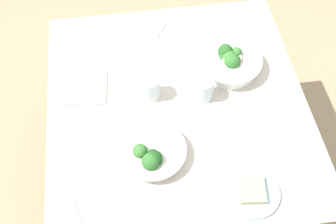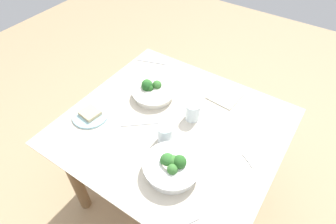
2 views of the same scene
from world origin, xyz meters
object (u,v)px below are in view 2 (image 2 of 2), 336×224
broccoli_bowl_far (172,166)px  water_glass_center (193,112)px  table_knife_left (140,124)px  table_knife_right (152,62)px  water_glass_side (165,134)px  bread_side_plate (90,115)px  napkin_folded_upper (225,96)px  fork_by_near_bowl (187,224)px  broccoli_bowl_near (152,92)px  fork_by_far_bowl (249,161)px

broccoli_bowl_far → water_glass_center: (0.09, -0.34, 0.01)m
table_knife_left → table_knife_right: bearing=79.0°
water_glass_side → bread_side_plate: bearing=11.2°
bread_side_plate → napkin_folded_upper: 0.77m
fork_by_near_bowl → water_glass_center: bearing=-121.0°
bread_side_plate → table_knife_right: bearing=-88.4°
broccoli_bowl_far → bread_side_plate: 0.57m
table_knife_left → broccoli_bowl_near: bearing=68.6°
broccoli_bowl_far → bread_side_plate: size_ratio=1.33×
fork_by_near_bowl → water_glass_side: bearing=-103.7°
broccoli_bowl_near → napkin_folded_upper: bearing=-147.1°
broccoli_bowl_far → water_glass_center: broccoli_bowl_far is taller
water_glass_center → fork_by_far_bowl: bearing=165.2°
fork_by_near_bowl → fork_by_far_bowl: bearing=-161.1°
fork_by_near_bowl → table_knife_right: 1.11m
fork_by_near_bowl → table_knife_right: (0.76, -0.81, -0.00)m
napkin_folded_upper → fork_by_far_bowl: bearing=130.0°
broccoli_bowl_near → water_glass_side: 0.34m
broccoli_bowl_far → table_knife_right: 0.86m
broccoli_bowl_near → water_glass_center: bearing=174.6°
bread_side_plate → fork_by_far_bowl: (-0.83, -0.20, -0.01)m
water_glass_center → napkin_folded_upper: water_glass_center is taller
broccoli_bowl_far → water_glass_side: bearing=-45.8°
table_knife_left → napkin_folded_upper: napkin_folded_upper is taller
table_knife_right → napkin_folded_upper: 0.56m
water_glass_center → table_knife_left: size_ratio=0.49×
bread_side_plate → table_knife_right: (0.02, -0.59, -0.01)m
water_glass_center → fork_by_far_bowl: size_ratio=1.16×
broccoli_bowl_near → table_knife_right: size_ratio=1.14×
fork_by_far_bowl → water_glass_side: bearing=-133.2°
broccoli_bowl_far → table_knife_right: (0.58, -0.64, -0.04)m
water_glass_center → table_knife_right: bearing=-31.3°
napkin_folded_upper → broccoli_bowl_far: bearing=92.4°
table_knife_right → broccoli_bowl_near: bearing=108.4°
broccoli_bowl_near → napkin_folded_upper: (-0.35, -0.23, -0.03)m
table_knife_left → water_glass_side: bearing=-44.5°
broccoli_bowl_far → table_knife_right: bearing=-47.7°
fork_by_far_bowl → table_knife_left: same height
water_glass_center → fork_by_near_bowl: 0.59m
water_glass_center → fork_by_far_bowl: 0.38m
water_glass_side → napkin_folded_upper: 0.48m
table_knife_right → napkin_folded_upper: bearing=157.7°
broccoli_bowl_near → table_knife_left: 0.24m
broccoli_bowl_far → napkin_folded_upper: (0.03, -0.60, -0.04)m
fork_by_near_bowl → table_knife_left: size_ratio=0.47×
water_glass_side → fork_by_near_bowl: size_ratio=1.02×
fork_by_far_bowl → napkin_folded_upper: size_ratio=0.51×
water_glass_side → water_glass_center: bearing=-99.6°
fork_by_far_bowl → table_knife_left: 0.58m
broccoli_bowl_near → table_knife_left: bearing=108.9°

